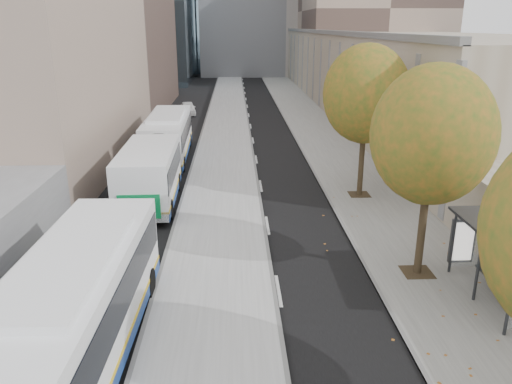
{
  "coord_description": "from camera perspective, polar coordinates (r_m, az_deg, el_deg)",
  "views": [
    {
      "loc": [
        -3.09,
        -3.34,
        8.77
      ],
      "look_at": [
        -2.29,
        15.42,
        2.5
      ],
      "focal_mm": 35.0,
      "sensor_mm": 36.0,
      "label": 1
    }
  ],
  "objects": [
    {
      "name": "bus_platform",
      "position": [
        39.33,
        -3.55,
        5.65
      ],
      "size": [
        4.25,
        150.0,
        0.15
      ],
      "primitive_type": "cube",
      "color": "#A5A5A5",
      "rests_on": "ground"
    },
    {
      "name": "sidewalk",
      "position": [
        39.98,
        8.04,
        5.67
      ],
      "size": [
        4.75,
        150.0,
        0.08
      ],
      "primitive_type": "cube",
      "color": "gray",
      "rests_on": "ground"
    },
    {
      "name": "building_tan",
      "position": [
        70.03,
        13.35,
        14.08
      ],
      "size": [
        18.0,
        92.0,
        8.0
      ],
      "primitive_type": "cube",
      "color": "tan",
      "rests_on": "ground"
    },
    {
      "name": "bus_shelter",
      "position": [
        18.03,
        27.03,
        -5.09
      ],
      "size": [
        1.9,
        4.4,
        2.53
      ],
      "color": "#383A3F",
      "rests_on": "sidewalk"
    },
    {
      "name": "tree_c",
      "position": [
        18.01,
        19.53,
        6.13
      ],
      "size": [
        4.2,
        4.2,
        7.28
      ],
      "color": "#312618",
      "rests_on": "sidewalk"
    },
    {
      "name": "tree_d",
      "position": [
        26.42,
        12.47,
        10.86
      ],
      "size": [
        4.4,
        4.4,
        7.6
      ],
      "color": "#312618",
      "rests_on": "sidewalk"
    },
    {
      "name": "bus_far",
      "position": [
        31.06,
        -10.75,
        4.83
      ],
      "size": [
        3.01,
        17.85,
        2.97
      ],
      "rotation": [
        0.0,
        0.0,
        0.02
      ],
      "color": "white",
      "rests_on": "ground"
    },
    {
      "name": "distant_car",
      "position": [
        52.91,
        -7.81,
        9.47
      ],
      "size": [
        2.02,
        3.99,
        1.3
      ],
      "primitive_type": "imported",
      "rotation": [
        0.0,
        0.0,
        0.13
      ],
      "color": "silver",
      "rests_on": "ground"
    }
  ]
}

